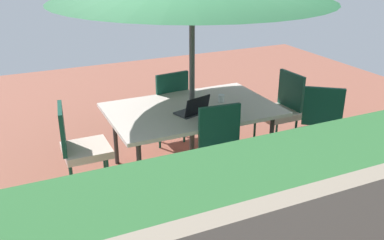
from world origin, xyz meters
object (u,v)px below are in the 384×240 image
object	(u,v)px
chair_south	(167,102)
laptop	(193,110)
chair_west	(281,108)
chair_northwest	(322,129)
dining_table	(192,112)
cup	(221,98)
chair_east	(80,145)
chair_north	(225,151)

from	to	relation	value
chair_south	laptop	world-z (taller)	chair_south
chair_west	chair_northwest	world-z (taller)	same
dining_table	chair_west	xyz separation A→B (m)	(-1.21, 0.01, -0.14)
dining_table	laptop	xyz separation A→B (m)	(0.07, 0.18, 0.09)
chair_west	cup	world-z (taller)	chair_west
chair_west	chair_south	bearing A→B (deg)	-125.78
dining_table	chair_south	bearing A→B (deg)	-89.98
dining_table	chair_south	world-z (taller)	chair_south
laptop	chair_south	bearing A→B (deg)	-110.72
dining_table	chair_northwest	xyz separation A→B (m)	(-1.24, 0.74, -0.14)
chair_east	cup	xyz separation A→B (m)	(-1.66, -0.07, 0.23)
chair_west	chair_north	xyz separation A→B (m)	(1.21, 0.76, 0.00)
chair_northwest	chair_east	xyz separation A→B (m)	(2.51, -0.70, 0.00)
chair_northwest	chair_east	bearing A→B (deg)	-158.38
chair_south	dining_table	bearing A→B (deg)	83.90
chair_west	cup	bearing A→B (deg)	-96.34
chair_north	chair_south	bearing A→B (deg)	95.17
chair_east	chair_north	xyz separation A→B (m)	(-1.27, 0.74, 0.00)
chair_north	chair_east	bearing A→B (deg)	155.20
dining_table	chair_south	distance (m)	0.77
dining_table	chair_south	size ratio (longest dim) A/B	1.90
chair_south	chair_east	size ratio (longest dim) A/B	1.00
chair_northwest	chair_south	world-z (taller)	same
laptop	cup	size ratio (longest dim) A/B	4.27
chair_northwest	chair_north	bearing A→B (deg)	-141.16
dining_table	laptop	bearing A→B (deg)	68.81
chair_south	chair_east	bearing A→B (deg)	25.99
chair_east	laptop	size ratio (longest dim) A/B	2.60
dining_table	chair_south	xyz separation A→B (m)	(0.00, -0.76, -0.14)
chair_west	chair_north	bearing A→B (deg)	-61.08
chair_west	cup	distance (m)	0.85
dining_table	chair_north	bearing A→B (deg)	89.69
dining_table	chair_north	distance (m)	0.79
chair_northwest	chair_south	distance (m)	1.94
chair_west	cup	size ratio (longest dim) A/B	11.10
chair_south	chair_east	xyz separation A→B (m)	(1.27, 0.80, 0.00)
dining_table	cup	size ratio (longest dim) A/B	21.12
chair_west	chair_northwest	size ratio (longest dim) A/B	1.00
chair_south	chair_north	world-z (taller)	same
dining_table	chair_north	size ratio (longest dim) A/B	1.90
cup	chair_west	bearing A→B (deg)	176.92
chair_northwest	chair_east	size ratio (longest dim) A/B	1.00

